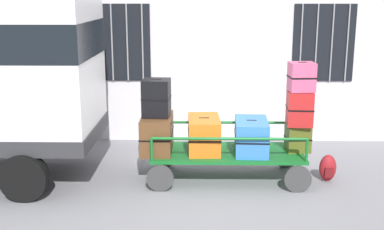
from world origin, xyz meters
The scene contains 12 objects.
ground_plane centered at (0.00, 0.00, 0.00)m, with size 40.00×40.00×0.00m, color gray.
building_wall centered at (0.00, 2.89, 2.50)m, with size 12.00×0.38×5.00m.
luggage_cart centered at (0.23, 0.55, 0.38)m, with size 2.51×1.16×0.47m.
cart_railing centered at (0.23, 0.55, 0.78)m, with size 2.39×1.02×0.38m.
suitcase_left_bottom centered at (-0.90, 0.59, 0.75)m, with size 0.49×0.91×0.58m.
suitcase_left_middle centered at (-0.90, 0.57, 1.34)m, with size 0.46×0.45×0.59m.
suitcase_midleft_bottom centered at (-0.15, 0.58, 0.74)m, with size 0.54×0.87×0.55m.
suitcase_center_bottom centered at (0.61, 0.52, 0.73)m, with size 0.55×0.86×0.53m.
suitcase_midright_bottom centered at (1.36, 0.59, 0.69)m, with size 0.41×0.36×0.45m.
suitcase_midright_middle centered at (1.36, 0.57, 1.19)m, with size 0.43×0.48×0.55m.
suitcase_midright_top centered at (1.36, 0.54, 1.69)m, with size 0.41×0.38×0.45m.
backpack centered at (1.84, 0.47, 0.22)m, with size 0.27×0.22×0.44m.
Camera 1 is at (-0.20, -7.16, 2.95)m, focal length 46.87 mm.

